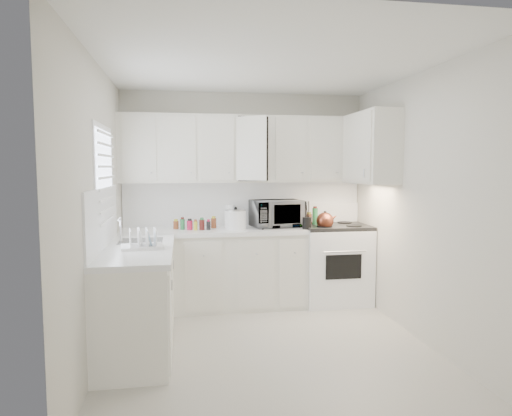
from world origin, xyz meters
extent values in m
plane|color=beige|center=(0.00, 0.00, 0.00)|extent=(3.20, 3.20, 0.00)
plane|color=white|center=(0.00, 0.00, 2.60)|extent=(3.20, 3.20, 0.00)
plane|color=beige|center=(0.00, 1.60, 1.30)|extent=(3.00, 0.00, 3.00)
plane|color=beige|center=(0.00, -1.60, 1.30)|extent=(3.00, 0.00, 3.00)
plane|color=beige|center=(-1.50, 0.00, 1.30)|extent=(0.00, 3.20, 3.20)
plane|color=beige|center=(1.50, 0.00, 1.30)|extent=(0.00, 3.20, 3.20)
cube|color=silver|center=(-0.39, 1.29, 0.93)|extent=(2.24, 0.64, 0.05)
cube|color=silver|center=(-1.19, 0.20, 0.93)|extent=(0.64, 1.62, 0.05)
cube|color=silver|center=(0.00, 1.59, 1.23)|extent=(2.98, 0.02, 0.55)
cube|color=silver|center=(-1.49, 0.20, 1.23)|extent=(0.02, 1.60, 0.55)
imported|color=gray|center=(0.37, 1.38, 1.15)|extent=(0.65, 0.43, 0.41)
cylinder|color=white|center=(-0.19, 1.51, 1.08)|extent=(0.12, 0.12, 0.27)
cylinder|color=brown|center=(-0.85, 1.42, 1.02)|extent=(0.06, 0.06, 0.13)
cylinder|color=#287A40|center=(-0.78, 1.33, 1.02)|extent=(0.06, 0.06, 0.13)
cylinder|color=#C91A48|center=(-0.70, 1.42, 1.02)|extent=(0.06, 0.06, 0.13)
cylinder|color=gold|center=(-0.62, 1.33, 1.02)|extent=(0.06, 0.06, 0.13)
cylinder|color=#511A17|center=(-0.55, 1.42, 1.02)|extent=(0.06, 0.06, 0.13)
cylinder|color=black|center=(-0.47, 1.33, 1.02)|extent=(0.06, 0.06, 0.13)
cylinder|color=brown|center=(-0.40, 1.42, 1.02)|extent=(0.06, 0.06, 0.13)
cylinder|color=#C91A48|center=(0.58, 1.46, 1.05)|extent=(0.06, 0.06, 0.19)
cylinder|color=gold|center=(0.64, 1.40, 1.05)|extent=(0.06, 0.06, 0.19)
cylinder|color=#511A17|center=(0.69, 1.46, 1.05)|extent=(0.06, 0.06, 0.19)
cylinder|color=black|center=(0.74, 1.40, 1.05)|extent=(0.06, 0.06, 0.19)
cylinder|color=brown|center=(0.80, 1.46, 1.05)|extent=(0.06, 0.06, 0.19)
cylinder|color=#287A40|center=(0.85, 1.40, 1.05)|extent=(0.06, 0.06, 0.19)
camera|label=1|loc=(-0.78, -4.02, 1.69)|focal=31.60mm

